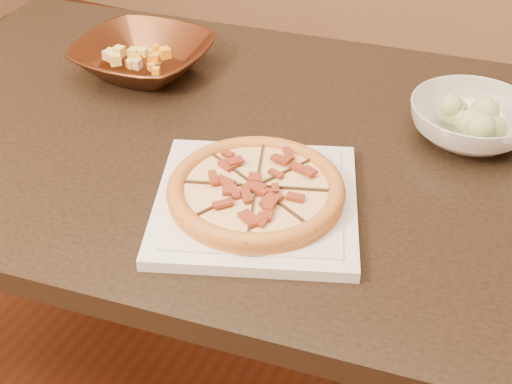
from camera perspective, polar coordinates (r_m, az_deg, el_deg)
dining_table at (r=1.28m, az=-1.80°, el=0.48°), size 1.38×0.97×0.75m
plate at (r=1.04m, az=0.00°, el=-0.85°), size 0.38×0.38×0.02m
pizza at (r=1.03m, az=0.00°, el=0.17°), size 0.26×0.26×0.03m
bronze_bowl at (r=1.41m, az=-8.97°, el=10.60°), size 0.25×0.25×0.06m
mixed_dish at (r=1.39m, az=-9.16°, el=12.24°), size 0.13×0.12×0.03m
salad_bowl at (r=1.24m, az=16.81°, el=5.44°), size 0.23×0.23×0.06m
salad at (r=1.21m, az=17.20°, el=7.41°), size 0.11×0.11×0.04m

